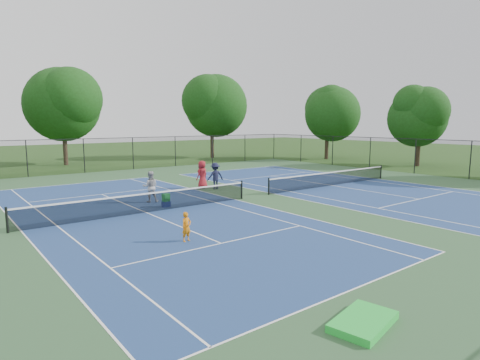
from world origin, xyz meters
TOP-DOWN VIEW (x-y plane):
  - ground at (0.00, 0.00)m, footprint 140.00×140.00m
  - court_pad at (0.00, 0.00)m, footprint 36.00×36.00m
  - tennis_court_left at (-7.00, 0.00)m, footprint 12.00×23.83m
  - tennis_court_right at (7.00, 0.00)m, footprint 12.00×23.83m
  - perimeter_fence at (0.00, 0.00)m, footprint 36.08×36.08m
  - tree_back_b at (-4.00, 26.00)m, footprint 7.60×7.60m
  - tree_back_d at (13.00, 24.00)m, footprint 7.80×7.80m
  - tree_side_e at (23.00, 14.00)m, footprint 6.60×6.60m
  - tree_side_f at (24.00, 3.00)m, footprint 5.80×5.80m
  - child_player at (-7.86, -5.38)m, footprint 0.45×0.33m
  - instructor at (-5.65, 2.34)m, footprint 1.04×0.94m
  - bystander_b at (-0.32, 3.79)m, footprint 1.23×0.82m
  - bystander_c at (-0.80, 4.62)m, footprint 1.04×0.83m
  - ball_crate at (-5.58, 0.65)m, footprint 0.41×0.31m
  - ball_hopper at (-5.58, 0.65)m, footprint 0.38×0.33m
  - green_tarp at (-8.00, -13.19)m, footprint 1.80×1.30m

SIDE VIEW (x-z plane):
  - ground at x=0.00m, z-range 0.00..0.00m
  - court_pad at x=0.00m, z-range 0.00..0.01m
  - green_tarp at x=-8.00m, z-range 0.01..0.18m
  - tennis_court_left at x=-7.00m, z-range -0.44..0.63m
  - tennis_court_right at x=7.00m, z-range -0.44..0.63m
  - ball_crate at x=-5.58m, z-range 0.00..0.31m
  - ball_hopper at x=-5.58m, z-range 0.31..0.71m
  - child_player at x=-7.86m, z-range 0.00..1.12m
  - instructor at x=-5.65m, z-range 0.00..1.74m
  - bystander_b at x=-0.32m, z-range 0.00..1.77m
  - bystander_c at x=-0.80m, z-range 0.00..1.86m
  - perimeter_fence at x=0.00m, z-range 0.09..3.11m
  - tree_side_f at x=24.00m, z-range 1.19..9.31m
  - tree_side_e at x=23.00m, z-range 1.37..10.25m
  - tree_back_b at x=-4.00m, z-range 1.58..11.61m
  - tree_back_d at x=13.00m, z-range 1.64..12.01m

